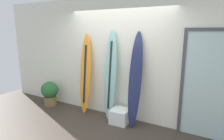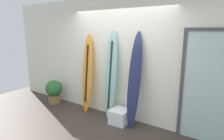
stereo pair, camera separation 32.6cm
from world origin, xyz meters
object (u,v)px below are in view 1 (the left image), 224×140
surfboard_sunset (85,75)px  glass_door (212,84)px  surfboard_navy (135,80)px  display_block_left (120,116)px  surfboard_seafoam (110,76)px  potted_plant (50,92)px

surfboard_sunset → glass_door: 2.76m
surfboard_sunset → surfboard_navy: 1.33m
surfboard_sunset → display_block_left: surfboard_sunset is taller
surfboard_sunset → glass_door: bearing=3.3°
surfboard_sunset → surfboard_seafoam: 0.70m
display_block_left → potted_plant: size_ratio=0.61×
display_block_left → potted_plant: potted_plant is taller
glass_door → surfboard_sunset: bearing=-176.7°
glass_door → potted_plant: bearing=-175.7°
display_block_left → glass_door: bearing=8.9°
surfboard_seafoam → surfboard_navy: surfboard_seafoam is taller
glass_door → display_block_left: bearing=-171.1°
surfboard_seafoam → surfboard_navy: size_ratio=1.02×
surfboard_sunset → display_block_left: (1.01, -0.11, -0.81)m
surfboard_seafoam → potted_plant: surfboard_seafoam is taller
surfboard_sunset → potted_plant: (-1.13, -0.14, -0.60)m
surfboard_seafoam → potted_plant: 1.95m
surfboard_navy → potted_plant: bearing=-177.9°
glass_door → potted_plant: 3.96m
surfboard_sunset → glass_door: (2.75, 0.16, 0.11)m
surfboard_seafoam → display_block_left: size_ratio=5.08×
surfboard_seafoam → glass_door: (2.05, 0.15, 0.06)m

